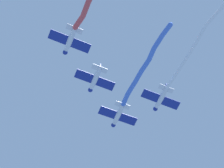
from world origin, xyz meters
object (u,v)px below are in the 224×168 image
(airplane_lead, at_px, (118,115))
(airplane_slot, at_px, (70,41))
(airplane_right_wing, at_px, (161,99))
(airplane_left_wing, at_px, (95,79))

(airplane_lead, height_order, airplane_slot, airplane_lead)
(airplane_right_wing, bearing_deg, airplane_left_wing, 86.15)
(airplane_lead, height_order, airplane_right_wing, airplane_right_wing)
(airplane_left_wing, height_order, airplane_right_wing, airplane_right_wing)
(airplane_right_wing, bearing_deg, airplane_slot, 102.85)
(airplane_lead, distance_m, airplane_right_wing, 8.45)
(airplane_lead, bearing_deg, airplane_left_wing, 129.16)
(airplane_lead, bearing_deg, airplane_right_wing, -134.81)
(airplane_lead, xyz_separation_m, airplane_left_wing, (3.52, -7.68, 0.00))
(airplane_lead, xyz_separation_m, airplane_right_wing, (7.27, 4.31, 0.30))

